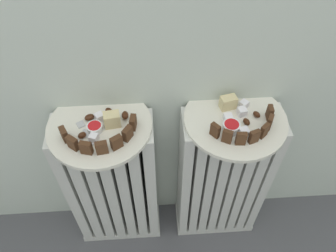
# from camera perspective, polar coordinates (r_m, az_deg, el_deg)

# --- Properties ---
(radiator_left) EXTENTS (0.30, 0.13, 0.62)m
(radiator_left) POSITION_cam_1_polar(r_m,az_deg,el_deg) (1.20, -9.15, -10.02)
(radiator_left) COLOR silver
(radiator_left) RESTS_ON ground_plane
(radiator_right) EXTENTS (0.30, 0.13, 0.62)m
(radiator_right) POSITION_cam_1_polar(r_m,az_deg,el_deg) (1.22, 9.02, -9.01)
(radiator_right) COLOR silver
(radiator_right) RESTS_ON ground_plane
(plate_left) EXTENTS (0.29, 0.29, 0.01)m
(plate_left) POSITION_cam_1_polar(r_m,az_deg,el_deg) (0.94, -11.52, -0.03)
(plate_left) COLOR silver
(plate_left) RESTS_ON radiator_left
(plate_right) EXTENTS (0.29, 0.29, 0.01)m
(plate_right) POSITION_cam_1_polar(r_m,az_deg,el_deg) (0.96, 11.32, 1.11)
(plate_right) COLOR silver
(plate_right) RESTS_ON radiator_right
(dark_cake_slice_left_0) EXTENTS (0.03, 0.03, 0.04)m
(dark_cake_slice_left_0) POSITION_cam_1_polar(r_m,az_deg,el_deg) (0.91, -17.17, -1.37)
(dark_cake_slice_left_0) COLOR #472B19
(dark_cake_slice_left_0) RESTS_ON plate_left
(dark_cake_slice_left_1) EXTENTS (0.03, 0.03, 0.04)m
(dark_cake_slice_left_1) POSITION_cam_1_polar(r_m,az_deg,el_deg) (0.89, -15.86, -2.81)
(dark_cake_slice_left_1) COLOR #472B19
(dark_cake_slice_left_1) RESTS_ON plate_left
(dark_cake_slice_left_2) EXTENTS (0.03, 0.02, 0.04)m
(dark_cake_slice_left_2) POSITION_cam_1_polar(r_m,az_deg,el_deg) (0.87, -13.73, -3.63)
(dark_cake_slice_left_2) COLOR #472B19
(dark_cake_slice_left_2) RESTS_ON plate_left
(dark_cake_slice_left_3) EXTENTS (0.03, 0.02, 0.04)m
(dark_cake_slice_left_3) POSITION_cam_1_polar(r_m,az_deg,el_deg) (0.86, -11.17, -3.63)
(dark_cake_slice_left_3) COLOR #472B19
(dark_cake_slice_left_3) RESTS_ON plate_left
(dark_cake_slice_left_4) EXTENTS (0.03, 0.03, 0.04)m
(dark_cake_slice_left_4) POSITION_cam_1_polar(r_m,az_deg,el_deg) (0.87, -8.71, -2.78)
(dark_cake_slice_left_4) COLOR #472B19
(dark_cake_slice_left_4) RESTS_ON plate_left
(dark_cake_slice_left_5) EXTENTS (0.03, 0.03, 0.04)m
(dark_cake_slice_left_5) POSITION_cam_1_polar(r_m,az_deg,el_deg) (0.88, -6.86, -1.26)
(dark_cake_slice_left_5) COLOR #472B19
(dark_cake_slice_left_5) RESTS_ON plate_left
(dark_cake_slice_left_6) EXTENTS (0.02, 0.03, 0.04)m
(dark_cake_slice_left_6) POSITION_cam_1_polar(r_m,az_deg,el_deg) (0.90, -5.93, 0.59)
(dark_cake_slice_left_6) COLOR #472B19
(dark_cake_slice_left_6) RESTS_ON plate_left
(marble_cake_slice_left_0) EXTENTS (0.05, 0.04, 0.04)m
(marble_cake_slice_left_0) POSITION_cam_1_polar(r_m,az_deg,el_deg) (0.92, -9.46, 1.08)
(marble_cake_slice_left_0) COLOR beige
(marble_cake_slice_left_0) RESTS_ON plate_left
(turkish_delight_left_0) EXTENTS (0.03, 0.03, 0.02)m
(turkish_delight_left_0) POSITION_cam_1_polar(r_m,az_deg,el_deg) (0.94, -11.56, 1.51)
(turkish_delight_left_0) COLOR white
(turkish_delight_left_0) RESTS_ON plate_left
(turkish_delight_left_1) EXTENTS (0.03, 0.03, 0.02)m
(turkish_delight_left_1) POSITION_cam_1_polar(r_m,az_deg,el_deg) (0.90, -12.46, -1.96)
(turkish_delight_left_1) COLOR white
(turkish_delight_left_1) RESTS_ON plate_left
(medjool_date_left_0) EXTENTS (0.03, 0.03, 0.02)m
(medjool_date_left_0) POSITION_cam_1_polar(r_m,az_deg,el_deg) (0.96, -9.98, 2.52)
(medjool_date_left_0) COLOR #3D1E0F
(medjool_date_left_0) RESTS_ON plate_left
(medjool_date_left_1) EXTENTS (0.02, 0.03, 0.02)m
(medjool_date_left_1) POSITION_cam_1_polar(r_m,az_deg,el_deg) (0.94, -7.28, 1.82)
(medjool_date_left_1) COLOR #3D1E0F
(medjool_date_left_1) RESTS_ON plate_left
(medjool_date_left_2) EXTENTS (0.03, 0.03, 0.02)m
(medjool_date_left_2) POSITION_cam_1_polar(r_m,az_deg,el_deg) (0.91, -14.36, -1.53)
(medjool_date_left_2) COLOR #3D1E0F
(medjool_date_left_2) RESTS_ON plate_left
(medjool_date_left_3) EXTENTS (0.03, 0.03, 0.02)m
(medjool_date_left_3) POSITION_cam_1_polar(r_m,az_deg,el_deg) (0.95, -13.17, 1.43)
(medjool_date_left_3) COLOR #3D1E0F
(medjool_date_left_3) RESTS_ON plate_left
(jam_bowl_left) EXTENTS (0.04, 0.04, 0.02)m
(jam_bowl_left) POSITION_cam_1_polar(r_m,az_deg,el_deg) (0.92, -12.30, -0.24)
(jam_bowl_left) COLOR white
(jam_bowl_left) RESTS_ON plate_left
(dark_cake_slice_right_0) EXTENTS (0.03, 0.03, 0.04)m
(dark_cake_slice_right_0) POSITION_cam_1_polar(r_m,az_deg,el_deg) (0.89, 8.00, -0.75)
(dark_cake_slice_right_0) COLOR #472B19
(dark_cake_slice_right_0) RESTS_ON plate_right
(dark_cake_slice_right_1) EXTENTS (0.03, 0.02, 0.04)m
(dark_cake_slice_right_1) POSITION_cam_1_polar(r_m,az_deg,el_deg) (0.88, 10.00, -1.75)
(dark_cake_slice_right_1) COLOR #472B19
(dark_cake_slice_right_1) RESTS_ON plate_right
(dark_cake_slice_right_2) EXTENTS (0.03, 0.01, 0.04)m
(dark_cake_slice_right_2) POSITION_cam_1_polar(r_m,az_deg,el_deg) (0.88, 12.28, -2.11)
(dark_cake_slice_right_2) COLOR #472B19
(dark_cake_slice_right_2) RESTS_ON plate_right
(dark_cake_slice_right_3) EXTENTS (0.03, 0.02, 0.04)m
(dark_cake_slice_right_3) POSITION_cam_1_polar(r_m,az_deg,el_deg) (0.89, 14.40, -1.76)
(dark_cake_slice_right_3) COLOR #472B19
(dark_cake_slice_right_3) RESTS_ON plate_right
(dark_cake_slice_right_4) EXTENTS (0.03, 0.03, 0.04)m
(dark_cake_slice_right_4) POSITION_cam_1_polar(r_m,az_deg,el_deg) (0.91, 16.00, -0.79)
(dark_cake_slice_right_4) COLOR #472B19
(dark_cake_slice_right_4) RESTS_ON plate_right
(dark_cake_slice_right_5) EXTENTS (0.02, 0.03, 0.04)m
(dark_cake_slice_right_5) POSITION_cam_1_polar(r_m,az_deg,el_deg) (0.94, 16.84, 0.60)
(dark_cake_slice_right_5) COLOR #472B19
(dark_cake_slice_right_5) RESTS_ON plate_right
(dark_cake_slice_right_6) EXTENTS (0.01, 0.03, 0.04)m
(dark_cake_slice_right_6) POSITION_cam_1_polar(r_m,az_deg,el_deg) (0.96, 16.85, 2.17)
(dark_cake_slice_right_6) COLOR #472B19
(dark_cake_slice_right_6) RESTS_ON plate_right
(marble_cake_slice_right_0) EXTENTS (0.05, 0.04, 0.04)m
(marble_cake_slice_right_0) POSITION_cam_1_polar(r_m,az_deg,el_deg) (0.96, 10.15, 3.94)
(marble_cake_slice_right_0) COLOR beige
(marble_cake_slice_right_0) RESTS_ON plate_right
(turkish_delight_right_0) EXTENTS (0.02, 0.02, 0.02)m
(turkish_delight_right_0) POSITION_cam_1_polar(r_m,az_deg,el_deg) (0.93, 10.14, 1.31)
(turkish_delight_right_0) COLOR white
(turkish_delight_right_0) RESTS_ON plate_right
(turkish_delight_right_1) EXTENTS (0.03, 0.03, 0.02)m
(turkish_delight_right_1) POSITION_cam_1_polar(r_m,az_deg,el_deg) (0.96, 12.40, 2.37)
(turkish_delight_right_1) COLOR white
(turkish_delight_right_1) RESTS_ON plate_right
(turkish_delight_right_2) EXTENTS (0.03, 0.03, 0.02)m
(turkish_delight_right_2) POSITION_cam_1_polar(r_m,az_deg,el_deg) (0.91, 12.73, -1.05)
(turkish_delight_right_2) COLOR white
(turkish_delight_right_2) RESTS_ON plate_right
(turkish_delight_right_3) EXTENTS (0.03, 0.03, 0.02)m
(turkish_delight_right_3) POSITION_cam_1_polar(r_m,az_deg,el_deg) (0.98, 12.73, 3.57)
(turkish_delight_right_3) COLOR white
(turkish_delight_right_3) RESTS_ON plate_right
(medjool_date_right_0) EXTENTS (0.02, 0.03, 0.02)m
(medjool_date_right_0) POSITION_cam_1_polar(r_m,az_deg,el_deg) (0.97, 14.79, 1.91)
(medjool_date_right_0) COLOR #3D1E0F
(medjool_date_right_0) RESTS_ON plate_right
(medjool_date_right_1) EXTENTS (0.02, 0.03, 0.01)m
(medjool_date_right_1) POSITION_cam_1_polar(r_m,az_deg,el_deg) (1.00, 10.96, 4.88)
(medjool_date_right_1) COLOR #3D1E0F
(medjool_date_right_1) RESTS_ON plate_right
(medjool_date_right_2) EXTENTS (0.02, 0.03, 0.02)m
(medjool_date_right_2) POSITION_cam_1_polar(r_m,az_deg,el_deg) (0.94, 13.16, 0.70)
(medjool_date_right_2) COLOR #3D1E0F
(medjool_date_right_2) RESTS_ON plate_right
(jam_bowl_right) EXTENTS (0.05, 0.05, 0.03)m
(jam_bowl_right) POSITION_cam_1_polar(r_m,az_deg,el_deg) (0.91, 10.65, -0.13)
(jam_bowl_right) COLOR white
(jam_bowl_right) RESTS_ON plate_right
(fork) EXTENTS (0.06, 0.09, 0.00)m
(fork) POSITION_cam_1_polar(r_m,az_deg,el_deg) (0.93, -13.93, -0.83)
(fork) COLOR #B7B7BC
(fork) RESTS_ON plate_left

